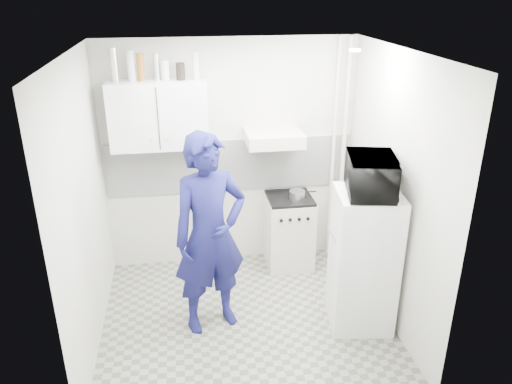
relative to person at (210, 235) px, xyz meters
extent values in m
plane|color=gray|center=(0.32, -0.01, -0.97)|extent=(2.80, 2.80, 0.00)
plane|color=white|center=(0.32, -0.01, 1.63)|extent=(2.80, 2.80, 0.00)
plane|color=beige|center=(0.32, 1.24, 0.33)|extent=(2.80, 0.00, 2.80)
plane|color=beige|center=(-1.08, -0.01, 0.33)|extent=(0.00, 2.60, 2.60)
plane|color=beige|center=(1.72, -0.01, 0.33)|extent=(0.00, 2.60, 2.60)
imported|color=#13144A|center=(0.00, 0.00, 0.00)|extent=(0.82, 0.66, 1.94)
cube|color=beige|center=(0.97, 0.99, -0.56)|extent=(0.52, 0.52, 0.83)
cube|color=white|center=(1.42, -0.19, -0.28)|extent=(0.64, 0.64, 1.38)
cube|color=black|center=(0.97, 0.99, -0.12)|extent=(0.50, 0.50, 0.03)
cylinder|color=silver|center=(1.04, 0.92, -0.06)|extent=(0.18, 0.18, 0.10)
imported|color=black|center=(1.42, -0.19, 0.58)|extent=(0.68, 0.53, 0.33)
cylinder|color=silver|center=(-0.82, 1.06, 1.39)|extent=(0.08, 0.08, 0.33)
cylinder|color=#B2B7BC|center=(-0.66, 1.06, 1.38)|extent=(0.08, 0.08, 0.30)
cylinder|color=brown|center=(-0.57, 1.06, 1.36)|extent=(0.07, 0.07, 0.27)
cylinder|color=silver|center=(-0.41, 1.06, 1.36)|extent=(0.06, 0.06, 0.27)
cylinder|color=#B2B7BC|center=(-0.33, 1.06, 1.33)|extent=(0.08, 0.08, 0.20)
cylinder|color=black|center=(-0.18, 1.06, 1.31)|extent=(0.09, 0.09, 0.17)
cylinder|color=#B2B7BC|center=(-0.02, 1.06, 1.37)|extent=(0.07, 0.07, 0.28)
cube|color=white|center=(-0.43, 1.06, 0.88)|extent=(1.00, 0.35, 0.70)
cube|color=beige|center=(0.77, 0.99, 0.60)|extent=(0.60, 0.50, 0.14)
cube|color=white|center=(0.32, 1.22, 0.23)|extent=(2.74, 0.03, 0.60)
cylinder|color=beige|center=(1.62, 1.16, 0.33)|extent=(0.05, 0.05, 2.60)
cylinder|color=beige|center=(1.50, 1.16, 0.33)|extent=(0.04, 0.04, 2.60)
cylinder|color=white|center=(1.32, 0.19, 1.60)|extent=(0.10, 0.10, 0.02)
camera|label=1|loc=(-0.21, -4.07, 2.14)|focal=35.00mm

